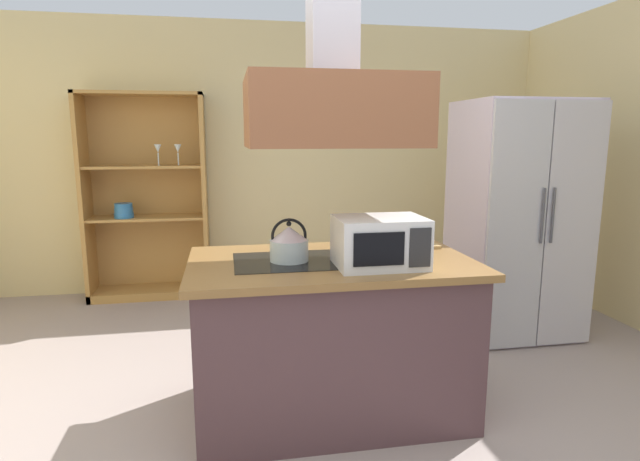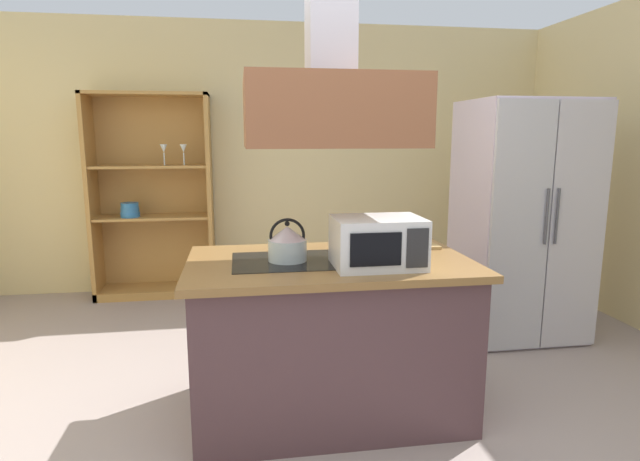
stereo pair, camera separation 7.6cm
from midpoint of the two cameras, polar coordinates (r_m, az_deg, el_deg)
name	(u,v)px [view 2 (the right image)]	position (r m, az deg, el deg)	size (l,w,h in m)	color
ground_plane	(301,440)	(2.92, -1.33, -22.20)	(7.80, 7.80, 0.00)	gray
wall_back	(266,158)	(5.45, -5.60, 8.02)	(6.00, 0.12, 2.70)	beige
kitchen_island	(329,336)	(2.99, 1.80, -11.57)	(1.56, 0.95, 0.90)	#4C3337
range_hood	(330,93)	(2.78, 1.96, 15.03)	(0.90, 0.70, 1.18)	brown
refrigerator	(522,221)	(4.35, 21.90, 1.03)	(0.90, 0.78, 1.84)	#BEB0C3
dish_cabinet	(153,208)	(5.33, -17.60, 2.41)	(1.15, 0.40, 1.98)	#AE7E3E
kettle	(287,243)	(2.80, -2.86, -1.43)	(0.21, 0.21, 0.23)	#B1C0C3
cutting_board	(408,245)	(3.24, 10.43, -1.60)	(0.34, 0.24, 0.02)	#AA864E
microwave	(378,242)	(2.70, 7.21, -1.29)	(0.46, 0.35, 0.26)	silver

